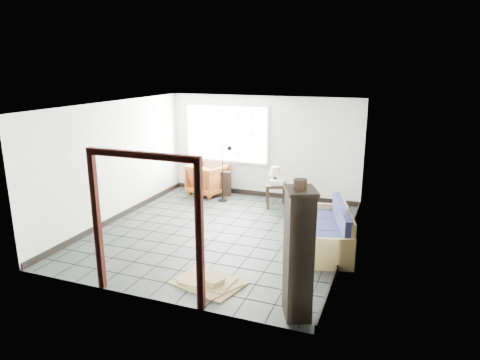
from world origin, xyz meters
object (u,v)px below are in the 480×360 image
at_px(futon_sofa, 330,233).
at_px(armchair, 208,178).
at_px(side_table, 276,188).
at_px(tall_shelf, 299,253).

height_order(futon_sofa, armchair, armchair).
height_order(armchair, side_table, armchair).
bearing_deg(side_table, futon_sofa, -50.97).
distance_m(futon_sofa, tall_shelf, 2.50).
distance_m(futon_sofa, armchair, 4.33).
height_order(futon_sofa, tall_shelf, tall_shelf).
bearing_deg(armchair, side_table, -174.32).
relative_size(armchair, side_table, 1.35).
bearing_deg(tall_shelf, side_table, 85.39).
bearing_deg(armchair, tall_shelf, 142.25).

